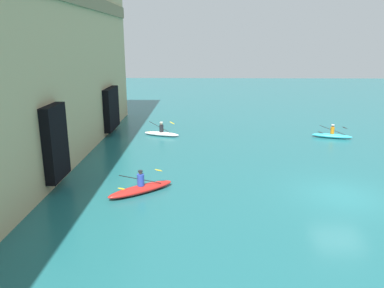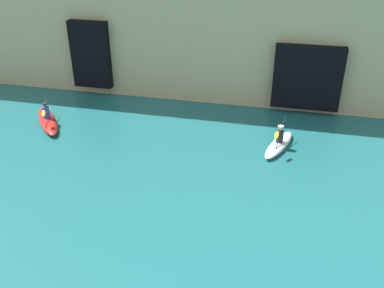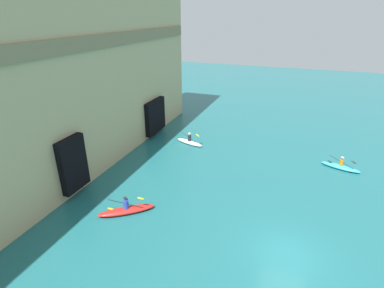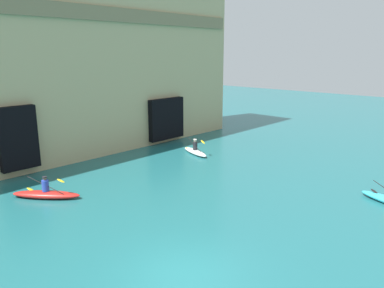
% 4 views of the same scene
% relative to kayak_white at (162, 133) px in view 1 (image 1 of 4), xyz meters
% --- Properties ---
extents(ground_plane, '(120.00, 120.00, 0.00)m').
position_rel_kayak_white_xyz_m(ground_plane, '(-11.78, -10.13, -0.22)').
color(ground_plane, '#1E6066').
extents(kayak_white, '(1.55, 3.03, 1.21)m').
position_rel_kayak_white_xyz_m(kayak_white, '(0.00, 0.00, 0.00)').
color(kayak_white, white).
rests_on(kayak_white, ground).
extents(kayak_cyan, '(1.54, 3.09, 1.07)m').
position_rel_kayak_white_xyz_m(kayak_cyan, '(-0.36, -13.43, -0.01)').
color(kayak_cyan, '#33B2C6').
rests_on(kayak_cyan, ground).
extents(kayak_red, '(2.82, 3.30, 1.17)m').
position_rel_kayak_white_xyz_m(kayak_red, '(-11.65, -0.16, 0.01)').
color(kayak_red, red).
rests_on(kayak_red, ground).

